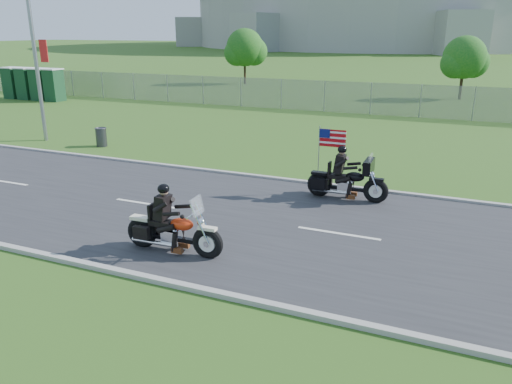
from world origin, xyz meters
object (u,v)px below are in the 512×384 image
at_px(motorcycle_lead, 172,232).
at_px(motorcycle_follow, 347,182).
at_px(porta_toilet_c, 26,84).
at_px(porta_toilet_b, 40,85).
at_px(trash_can, 101,137).
at_px(porta_toilet_a, 54,86).
at_px(porta_toilet_d, 13,83).
at_px(streetlight, 34,18).

relative_size(motorcycle_lead, motorcycle_follow, 1.00).
relative_size(porta_toilet_c, motorcycle_follow, 0.89).
relative_size(porta_toilet_b, trash_can, 2.75).
height_order(porta_toilet_a, porta_toilet_d, same).
xyz_separation_m(porta_toilet_a, motorcycle_lead, (22.60, -19.63, -0.60)).
xyz_separation_m(porta_toilet_b, trash_can, (14.78, -11.00, -0.73)).
bearing_deg(motorcycle_follow, trash_can, 164.81).
bearing_deg(motorcycle_follow, porta_toilet_c, 152.66).
xyz_separation_m(porta_toilet_c, motorcycle_follow, (28.31, -14.10, -0.56)).
bearing_deg(porta_toilet_a, motorcycle_follow, -28.93).
relative_size(motorcycle_follow, trash_can, 3.08).
relative_size(porta_toilet_c, trash_can, 2.75).
distance_m(streetlight, motorcycle_lead, 16.20).
bearing_deg(porta_toilet_b, motorcycle_lead, -39.28).
distance_m(porta_toilet_b, motorcycle_lead, 31.01).
bearing_deg(porta_toilet_d, motorcycle_lead, -36.22).
distance_m(porta_toilet_d, motorcycle_follow, 32.89).
bearing_deg(porta_toilet_a, motorcycle_lead, -40.98).
xyz_separation_m(streetlight, porta_toilet_d, (-14.22, 10.78, -4.49)).
xyz_separation_m(porta_toilet_d, trash_can, (17.58, -11.00, -0.73)).
distance_m(motorcycle_follow, trash_can, 12.52).
bearing_deg(motorcycle_lead, porta_toilet_c, 140.10).
height_order(porta_toilet_a, motorcycle_follow, porta_toilet_a).
relative_size(porta_toilet_b, motorcycle_follow, 0.89).
bearing_deg(porta_toilet_b, trash_can, -36.67).
height_order(porta_toilet_b, porta_toilet_d, same).
bearing_deg(trash_can, porta_toilet_b, 143.33).
bearing_deg(motorcycle_lead, porta_toilet_d, 141.58).
bearing_deg(trash_can, porta_toilet_c, 145.78).
bearing_deg(motorcycle_follow, porta_toilet_a, 150.20).
relative_size(porta_toilet_d, trash_can, 2.75).
height_order(streetlight, porta_toilet_b, streetlight).
relative_size(motorcycle_lead, trash_can, 3.07).
height_order(porta_toilet_c, trash_can, porta_toilet_c).
bearing_deg(porta_toilet_b, porta_toilet_a, 0.00).
relative_size(streetlight, porta_toilet_a, 4.35).
bearing_deg(porta_toilet_b, motorcycle_follow, -27.66).
distance_m(porta_toilet_a, porta_toilet_d, 4.20).
xyz_separation_m(streetlight, trash_can, (3.36, -0.22, -5.22)).
distance_m(porta_toilet_c, motorcycle_lead, 32.10).
bearing_deg(motorcycle_follow, porta_toilet_d, 153.75).
bearing_deg(motorcycle_lead, streetlight, 142.68).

